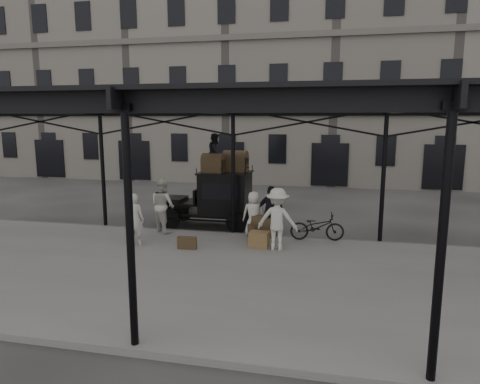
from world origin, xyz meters
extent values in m
plane|color=#383533|center=(0.00, 0.00, 0.00)|extent=(120.00, 120.00, 0.00)
cube|color=slate|center=(0.00, -2.00, 0.07)|extent=(28.00, 8.00, 0.15)
cylinder|color=black|center=(0.00, 2.00, 2.15)|extent=(0.14, 0.14, 4.30)
cylinder|color=black|center=(0.00, -5.80, 2.15)|extent=(0.14, 0.14, 4.30)
cube|color=black|center=(0.00, 2.00, 4.48)|extent=(22.00, 0.10, 0.45)
cube|color=black|center=(0.00, -5.80, 4.48)|extent=(22.00, 0.10, 0.45)
cube|color=black|center=(0.00, -1.70, 4.65)|extent=(22.50, 9.00, 0.08)
cube|color=silver|center=(0.00, -1.70, 4.72)|extent=(18.00, 7.00, 0.04)
cube|color=slate|center=(0.00, 18.00, 7.00)|extent=(64.00, 8.00, 14.00)
cylinder|color=black|center=(-2.57, 2.42, 0.40)|extent=(0.80, 0.10, 0.80)
cylinder|color=black|center=(-2.57, 3.86, 0.40)|extent=(0.80, 0.10, 0.80)
cylinder|color=black|center=(0.03, 2.42, 0.40)|extent=(0.80, 0.10, 0.80)
cylinder|color=black|center=(0.03, 3.86, 0.40)|extent=(0.80, 0.10, 0.80)
cube|color=black|center=(-1.32, 3.14, 0.55)|extent=(3.60, 1.25, 0.12)
cube|color=black|center=(-2.67, 3.14, 0.85)|extent=(0.90, 1.00, 0.55)
cube|color=black|center=(-3.14, 3.14, 0.85)|extent=(0.06, 0.70, 0.55)
cube|color=black|center=(-1.87, 3.14, 0.95)|extent=(0.70, 1.30, 0.10)
cube|color=black|center=(-0.57, 3.14, 1.35)|extent=(1.80, 1.45, 1.55)
cube|color=black|center=(-0.57, 2.41, 1.55)|extent=(1.40, 0.02, 0.60)
cube|color=black|center=(-0.57, 3.14, 2.15)|extent=(1.90, 1.55, 0.06)
imported|color=beige|center=(-2.74, -0.10, 0.99)|extent=(0.62, 0.42, 1.68)
imported|color=beige|center=(-2.48, 1.61, 1.12)|extent=(1.19, 1.13, 1.93)
imported|color=silver|center=(0.77, 1.80, 0.92)|extent=(0.84, 0.63, 1.55)
imported|color=black|center=(1.39, 1.75, 1.03)|extent=(1.11, 0.70, 1.77)
imported|color=beige|center=(1.78, 0.36, 1.11)|extent=(1.29, 0.80, 1.93)
imported|color=black|center=(2.95, 1.66, 0.62)|extent=(1.84, 0.82, 0.93)
imported|color=black|center=(-0.92, 3.04, 2.90)|extent=(0.56, 0.71, 1.45)
cube|color=olive|center=(1.20, 0.47, 0.40)|extent=(0.62, 0.48, 0.50)
cube|color=#4B3A23|center=(0.77, 1.37, 0.38)|extent=(0.37, 0.61, 0.45)
cube|color=#4B3A23|center=(-0.96, -0.21, 0.35)|extent=(0.61, 0.18, 0.40)
camera|label=1|loc=(3.38, -12.38, 4.18)|focal=32.00mm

